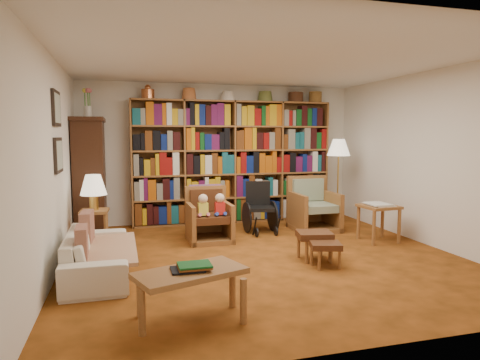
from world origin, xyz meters
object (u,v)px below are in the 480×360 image
object	(u,v)px
wheelchair	(260,209)
coffee_table	(190,277)
sofa	(97,253)
floor_lamp	(339,151)
footstool_b	(326,247)
side_table_papers	(379,211)
side_table_lamp	(95,220)
footstool_a	(314,237)
armchair_sage	(312,209)
armchair_leather	(208,218)

from	to	relation	value
wheelchair	coffee_table	distance (m)	3.46
sofa	floor_lamp	bearing A→B (deg)	-65.91
sofa	footstool_b	xyz separation A→B (m)	(2.64, -0.44, -0.00)
sofa	side_table_papers	size ratio (longest dim) A/B	2.93
side_table_lamp	wheelchair	distance (m)	2.58
floor_lamp	footstool_a	distance (m)	2.56
armchair_sage	floor_lamp	bearing A→B (deg)	23.25
floor_lamp	sofa	bearing A→B (deg)	-155.60
footstool_a	sofa	bearing A→B (deg)	177.56
side_table_lamp	armchair_sage	bearing A→B (deg)	4.50
side_table_lamp	side_table_papers	xyz separation A→B (m)	(4.08, -0.76, 0.06)
wheelchair	sofa	bearing A→B (deg)	-147.40
armchair_sage	side_table_papers	bearing A→B (deg)	-59.75
sofa	armchair_leather	distance (m)	1.99
floor_lamp	footstool_a	bearing A→B (deg)	-125.09
side_table_lamp	footstool_b	world-z (taller)	side_table_lamp
wheelchair	coffee_table	xyz separation A→B (m)	(-1.62, -3.06, 0.00)
sofa	side_table_lamp	distance (m)	1.28
footstool_a	footstool_b	world-z (taller)	footstool_a
armchair_leather	side_table_papers	distance (m)	2.56
armchair_leather	footstool_b	bearing A→B (deg)	-57.18
armchair_leather	footstool_a	size ratio (longest dim) A/B	1.68
sofa	footstool_a	world-z (taller)	sofa
armchair_sage	armchair_leather	bearing A→B (deg)	-171.40
side_table_lamp	coffee_table	bearing A→B (deg)	-71.21
side_table_lamp	floor_lamp	world-z (taller)	floor_lamp
floor_lamp	coffee_table	distance (m)	4.66
floor_lamp	side_table_papers	bearing A→B (deg)	-90.57
sofa	side_table_papers	world-z (taller)	side_table_papers
side_table_papers	footstool_a	xyz separation A→B (m)	(-1.34, -0.62, -0.16)
side_table_lamp	armchair_leather	bearing A→B (deg)	-0.16
wheelchair	footstool_b	xyz separation A→B (m)	(0.18, -2.01, -0.13)
armchair_leather	footstool_a	bearing A→B (deg)	-51.38
armchair_sage	coffee_table	bearing A→B (deg)	-129.89
footstool_a	coffee_table	distance (m)	2.27
floor_lamp	wheelchair	bearing A→B (deg)	-171.16
wheelchair	floor_lamp	size ratio (longest dim) A/B	0.54
armchair_sage	coffee_table	distance (m)	3.95
footstool_b	coffee_table	world-z (taller)	coffee_table
armchair_sage	footstool_b	size ratio (longest dim) A/B	2.11
sofa	wheelchair	size ratio (longest dim) A/B	2.04
armchair_sage	sofa	bearing A→B (deg)	-155.39
side_table_papers	side_table_lamp	bearing A→B (deg)	169.42
side_table_papers	sofa	bearing A→B (deg)	-172.68
side_table_lamp	floor_lamp	distance (m)	4.23
footstool_b	armchair_leather	bearing A→B (deg)	122.82
armchair_sage	wheelchair	bearing A→B (deg)	178.33
side_table_papers	coffee_table	world-z (taller)	side_table_papers
sofa	floor_lamp	size ratio (longest dim) A/B	1.11
side_table_lamp	footstool_a	bearing A→B (deg)	-26.82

